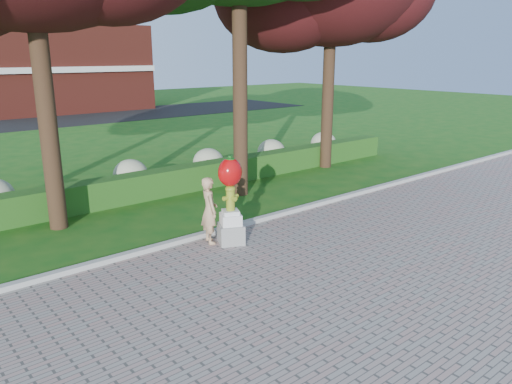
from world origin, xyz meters
TOP-DOWN VIEW (x-y plane):
  - ground at (0.00, 0.00)m, footprint 100.00×100.00m
  - curb at (0.00, 3.00)m, footprint 40.00×0.18m
  - lawn_hedge at (0.00, 7.00)m, footprint 24.00×0.70m
  - hydrangea_row at (0.57, 8.00)m, footprint 20.10×1.10m
  - building_right at (8.00, 34.00)m, footprint 12.00×8.00m
  - hydrant_sculpture at (0.65, 2.26)m, footprint 0.74×0.74m
  - woman at (0.30, 2.60)m, footprint 0.52×0.65m

SIDE VIEW (x-z plane):
  - ground at x=0.00m, z-range 0.00..0.00m
  - curb at x=0.00m, z-range 0.00..0.15m
  - lawn_hedge at x=0.00m, z-range 0.00..0.80m
  - hydrangea_row at x=0.57m, z-range 0.06..1.04m
  - woman at x=0.30m, z-range 0.04..1.59m
  - hydrant_sculpture at x=0.65m, z-range 0.10..2.16m
  - building_right at x=8.00m, z-range 0.00..6.40m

